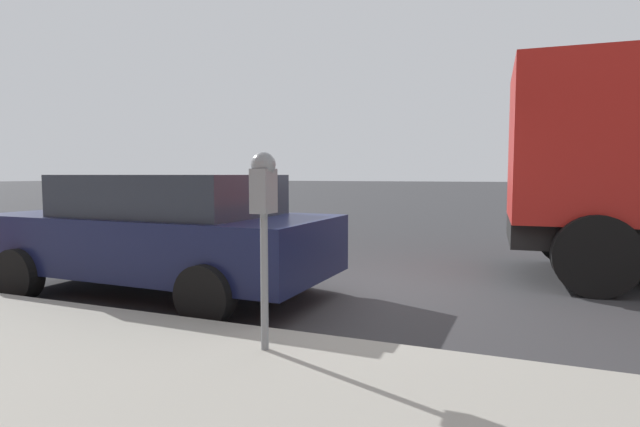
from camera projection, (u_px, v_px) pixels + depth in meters
ground_plane at (355, 293)px, 6.48m from camera, size 220.00×220.00×0.00m
parking_meter at (264, 199)px, 3.82m from camera, size 0.21×0.19×1.54m
car_navy at (164, 231)px, 6.39m from camera, size 2.21×4.45×1.53m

